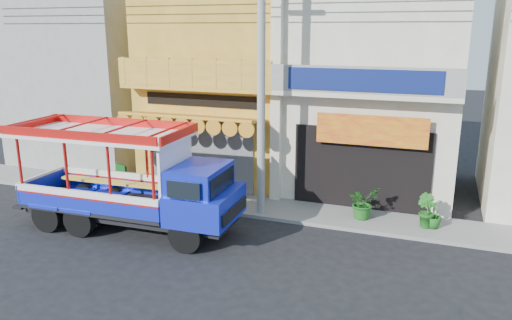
{
  "coord_description": "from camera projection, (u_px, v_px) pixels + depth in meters",
  "views": [
    {
      "loc": [
        4.35,
        -11.51,
        6.08
      ],
      "look_at": [
        -0.88,
        2.5,
        2.16
      ],
      "focal_mm": 35.0,
      "sensor_mm": 36.0,
      "label": 1
    }
  ],
  "objects": [
    {
      "name": "shophouse_right",
      "position": [
        377.0,
        83.0,
        18.95
      ],
      "size": [
        6.0,
        6.75,
        8.24
      ],
      "color": "#C1B79E",
      "rests_on": "ground"
    },
    {
      "name": "sidewalk",
      "position": [
        295.0,
        211.0,
        17.06
      ],
      "size": [
        30.0,
        2.0,
        0.12
      ],
      "primitive_type": "cube",
      "color": "slate",
      "rests_on": "ground"
    },
    {
      "name": "potted_plant_a",
      "position": [
        363.0,
        202.0,
        16.14
      ],
      "size": [
        1.29,
        1.3,
        1.09
      ],
      "primitive_type": "imported",
      "rotation": [
        0.0,
        0.0,
        0.85
      ],
      "color": "#1C5B1A",
      "rests_on": "sidewalk"
    },
    {
      "name": "potted_plant_b",
      "position": [
        425.0,
        211.0,
        15.44
      ],
      "size": [
        0.73,
        0.75,
        1.06
      ],
      "primitive_type": "imported",
      "rotation": [
        0.0,
        0.0,
        2.27
      ],
      "color": "#1C5B1A",
      "rests_on": "sidewalk"
    },
    {
      "name": "filler_building_left",
      "position": [
        96.0,
        80.0,
        23.46
      ],
      "size": [
        6.0,
        6.0,
        7.6
      ],
      "primitive_type": "cube",
      "color": "gray",
      "rests_on": "ground"
    },
    {
      "name": "ground",
      "position": [
        254.0,
        262.0,
        13.45
      ],
      "size": [
        90.0,
        90.0,
        0.0
      ],
      "primitive_type": "plane",
      "color": "black",
      "rests_on": "ground"
    },
    {
      "name": "utility_pole",
      "position": [
        266.0,
        64.0,
        15.45
      ],
      "size": [
        28.0,
        0.26,
        9.0
      ],
      "color": "gray",
      "rests_on": "ground"
    },
    {
      "name": "party_pilaster",
      "position": [
        276.0,
        92.0,
        17.17
      ],
      "size": [
        0.35,
        0.3,
        8.0
      ],
      "primitive_type": "cube",
      "color": "#C1B79E",
      "rests_on": "ground"
    },
    {
      "name": "songthaew_truck",
      "position": [
        142.0,
        182.0,
        15.1
      ],
      "size": [
        7.17,
        2.59,
        3.31
      ],
      "color": "black",
      "rests_on": "ground"
    },
    {
      "name": "shophouse_left",
      "position": [
        232.0,
        78.0,
        20.97
      ],
      "size": [
        6.0,
        7.5,
        8.24
      ],
      "color": "#AC7E26",
      "rests_on": "ground"
    },
    {
      "name": "green_sign",
      "position": [
        122.0,
        179.0,
        19.1
      ],
      "size": [
        0.61,
        0.48,
        0.98
      ],
      "color": "black",
      "rests_on": "sidewalk"
    },
    {
      "name": "potted_plant_c",
      "position": [
        434.0,
        214.0,
        15.39
      ],
      "size": [
        0.52,
        0.52,
        0.89
      ],
      "primitive_type": "imported",
      "rotation": [
        0.0,
        0.0,
        4.67
      ],
      "color": "#1C5B1A",
      "rests_on": "sidewalk"
    }
  ]
}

